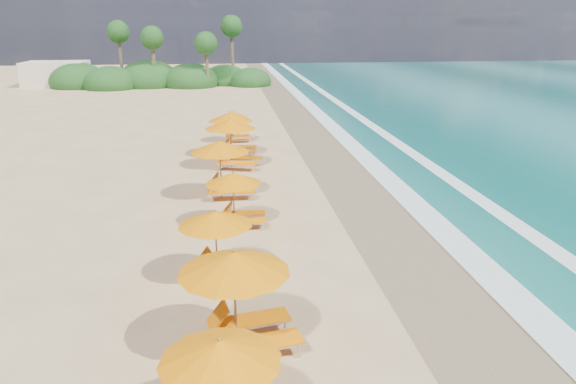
% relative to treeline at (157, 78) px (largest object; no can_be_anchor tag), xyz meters
% --- Properties ---
extents(ground, '(160.00, 160.00, 0.00)m').
position_rel_treeline_xyz_m(ground, '(9.94, -45.51, -1.00)').
color(ground, tan).
rests_on(ground, ground).
extents(wet_sand, '(4.00, 160.00, 0.01)m').
position_rel_treeline_xyz_m(wet_sand, '(13.94, -45.51, -0.99)').
color(wet_sand, '#897051').
rests_on(wet_sand, ground).
extents(surf_foam, '(4.00, 160.00, 0.01)m').
position_rel_treeline_xyz_m(surf_foam, '(16.64, -45.51, -0.97)').
color(surf_foam, white).
rests_on(surf_foam, ground).
extents(station_2, '(3.08, 2.95, 2.56)m').
position_rel_treeline_xyz_m(station_2, '(7.95, -53.40, 0.44)').
color(station_2, olive).
rests_on(station_2, ground).
extents(station_3, '(2.75, 2.67, 2.20)m').
position_rel_treeline_xyz_m(station_3, '(7.46, -49.79, 0.23)').
color(station_3, olive).
rests_on(station_3, ground).
extents(station_4, '(2.34, 2.18, 2.11)m').
position_rel_treeline_xyz_m(station_4, '(8.06, -45.63, 0.18)').
color(station_4, olive).
rests_on(station_4, ground).
extents(station_5, '(2.76, 2.54, 2.57)m').
position_rel_treeline_xyz_m(station_5, '(7.63, -42.19, 0.44)').
color(station_5, olive).
rests_on(station_5, ground).
extents(station_6, '(3.34, 3.26, 2.64)m').
position_rel_treeline_xyz_m(station_6, '(8.15, -37.47, 0.49)').
color(station_6, olive).
rests_on(station_6, ground).
extents(station_7, '(2.76, 2.55, 2.55)m').
position_rel_treeline_xyz_m(station_7, '(8.21, -34.88, 0.43)').
color(station_7, olive).
rests_on(station_7, ground).
extents(station_8, '(2.29, 2.16, 1.99)m').
position_rel_treeline_xyz_m(station_8, '(8.34, -31.16, 0.12)').
color(station_8, olive).
rests_on(station_8, ground).
extents(treeline, '(25.80, 8.80, 9.74)m').
position_rel_treeline_xyz_m(treeline, '(0.00, 0.00, 0.00)').
color(treeline, '#163D14').
rests_on(treeline, ground).
extents(beach_building, '(7.00, 5.00, 2.80)m').
position_rel_treeline_xyz_m(beach_building, '(-12.06, 2.49, 0.40)').
color(beach_building, beige).
rests_on(beach_building, ground).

